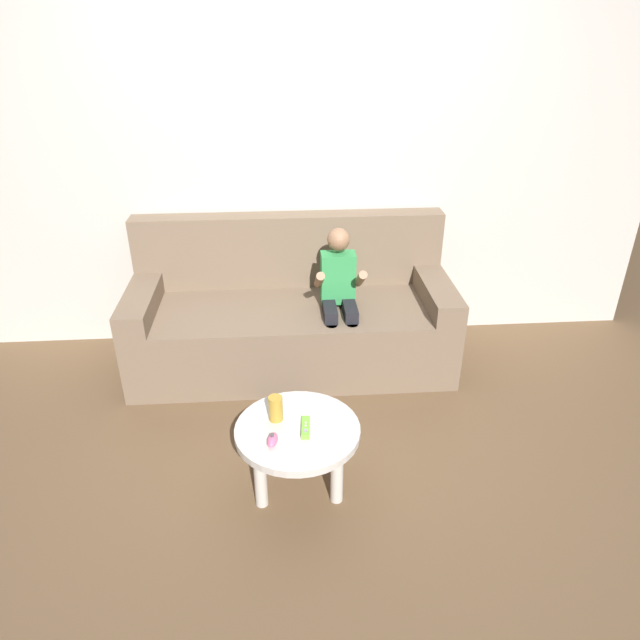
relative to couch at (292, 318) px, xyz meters
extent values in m
plane|color=brown|center=(0.08, -1.11, -0.31)|extent=(9.45, 9.45, 0.00)
cube|color=beige|center=(0.08, 0.39, 0.94)|extent=(4.72, 0.05, 2.50)
cube|color=#75604C|center=(0.00, -0.06, -0.09)|extent=(2.01, 0.80, 0.44)
cube|color=#75604C|center=(0.00, 0.26, 0.37)|extent=(2.01, 0.16, 0.48)
cube|color=#75604C|center=(-0.92, -0.06, 0.20)|extent=(0.18, 0.80, 0.14)
cube|color=#75604C|center=(0.92, -0.06, 0.20)|extent=(0.18, 0.80, 0.14)
cylinder|color=black|center=(0.23, -0.35, -0.09)|extent=(0.07, 0.07, 0.44)
cylinder|color=black|center=(0.35, -0.35, -0.09)|extent=(0.07, 0.07, 0.44)
cube|color=black|center=(0.23, -0.22, 0.16)|extent=(0.08, 0.26, 0.08)
cube|color=black|center=(0.35, -0.22, 0.16)|extent=(0.08, 0.26, 0.08)
cube|color=#33934C|center=(0.29, -0.10, 0.32)|extent=(0.21, 0.12, 0.32)
cylinder|color=#936B4C|center=(0.17, -0.21, 0.36)|extent=(0.05, 0.23, 0.18)
cylinder|color=#936B4C|center=(0.41, -0.21, 0.36)|extent=(0.05, 0.23, 0.18)
sphere|color=#936B4C|center=(0.29, -0.10, 0.56)|extent=(0.14, 0.14, 0.14)
cylinder|color=beige|center=(-0.01, -1.24, 0.07)|extent=(0.57, 0.57, 0.04)
cylinder|color=beige|center=(-0.19, -1.29, -0.13)|extent=(0.06, 0.06, 0.37)
cylinder|color=beige|center=(0.17, -1.29, -0.13)|extent=(0.06, 0.06, 0.37)
cylinder|color=beige|center=(-0.01, -1.06, -0.13)|extent=(0.06, 0.06, 0.37)
cube|color=#72C638|center=(0.03, -1.25, 0.10)|extent=(0.05, 0.14, 0.02)
cylinder|color=#99999E|center=(0.02, -1.29, 0.12)|extent=(0.02, 0.02, 0.00)
cylinder|color=silver|center=(0.03, -1.26, 0.12)|extent=(0.01, 0.01, 0.00)
cylinder|color=silver|center=(0.03, -1.24, 0.12)|extent=(0.01, 0.01, 0.00)
ellipsoid|color=pink|center=(-0.12, -1.34, 0.11)|extent=(0.06, 0.10, 0.04)
cylinder|color=#4C4C51|center=(-0.12, -1.34, 0.14)|extent=(0.02, 0.02, 0.01)
cylinder|color=#B78C2D|center=(-0.11, -1.17, 0.15)|extent=(0.07, 0.07, 0.12)
camera|label=1|loc=(-0.06, -3.31, 1.75)|focal=32.33mm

